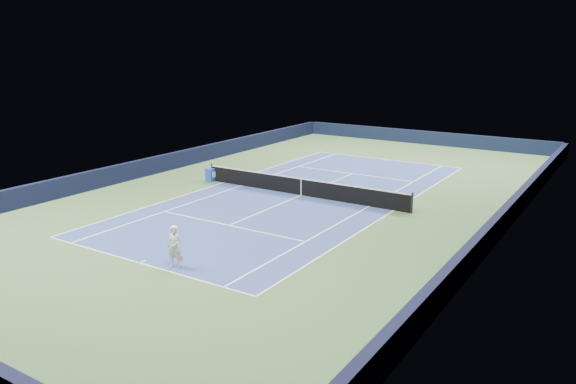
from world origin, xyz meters
The scene contains 19 objects.
ground centered at (0.00, 0.00, 0.00)m, with size 40.00×40.00×0.00m, color #3A5A31.
wall_far centered at (0.00, 19.82, 0.55)m, with size 22.00×0.35×1.10m, color black.
wall_right centered at (10.82, 0.00, 0.55)m, with size 0.35×40.00×1.10m, color black.
wall_left centered at (-10.82, 0.00, 0.55)m, with size 0.35×40.00×1.10m, color black.
court_surface centered at (0.00, 0.00, 0.00)m, with size 10.97×23.77×0.01m, color navy.
baseline_far centered at (0.00, 11.88, 0.01)m, with size 10.97×0.08×0.00m, color white.
baseline_near centered at (0.00, -11.88, 0.01)m, with size 10.97×0.08×0.00m, color white.
sideline_doubles_right centered at (5.49, 0.00, 0.01)m, with size 0.08×23.77×0.00m, color white.
sideline_doubles_left centered at (-5.49, 0.00, 0.01)m, with size 0.08×23.77×0.00m, color white.
sideline_singles_right centered at (4.12, 0.00, 0.01)m, with size 0.08×23.77×0.00m, color white.
sideline_singles_left centered at (-4.12, 0.00, 0.01)m, with size 0.08×23.77×0.00m, color white.
service_line_far centered at (0.00, 6.40, 0.01)m, with size 8.23×0.08×0.00m, color white.
service_line_near centered at (0.00, -6.40, 0.01)m, with size 8.23×0.08×0.00m, color white.
center_service_line centered at (0.00, 0.00, 0.01)m, with size 0.08×12.80×0.00m, color white.
center_mark_far centered at (0.00, 11.73, 0.01)m, with size 0.08×0.30×0.00m, color white.
center_mark_near centered at (0.00, -11.73, 0.01)m, with size 0.08×0.30×0.00m, color white.
tennis_net centered at (0.00, 0.00, 0.50)m, with size 12.90×0.10×1.07m.
sponsor_cube centered at (-6.40, -0.14, 0.40)m, with size 0.56×0.48×0.80m.
tennis_player centered at (1.45, -11.43, 0.81)m, with size 0.79×1.29×2.80m.
Camera 1 is at (15.59, -25.68, 8.07)m, focal length 35.00 mm.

